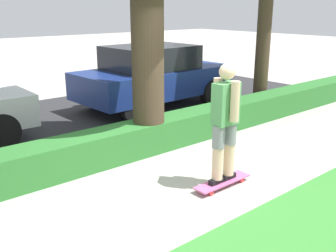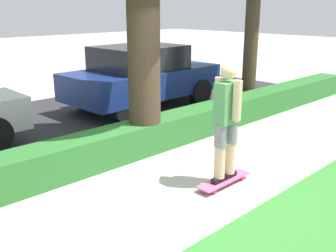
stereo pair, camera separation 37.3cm
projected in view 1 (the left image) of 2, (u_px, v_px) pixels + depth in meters
The scene contains 6 objects.
ground_plane at pixel (185, 189), 5.60m from camera, with size 60.00×60.00×0.00m, color #ADA89E.
street_asphalt at pixel (57, 124), 8.67m from camera, with size 15.97×5.00×0.01m.
hedge_row at pixel (122, 143), 6.69m from camera, with size 15.97×0.60×0.55m.
skateboard at pixel (222, 182), 5.67m from camera, with size 0.96×0.24×0.09m.
skater_person at pixel (225, 121), 5.40m from camera, with size 0.50×0.44×1.69m.
parked_car_middle at pixel (153, 76), 10.00m from camera, with size 4.07×1.97×1.57m.
Camera 1 is at (-3.46, -3.74, 2.50)m, focal length 42.00 mm.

